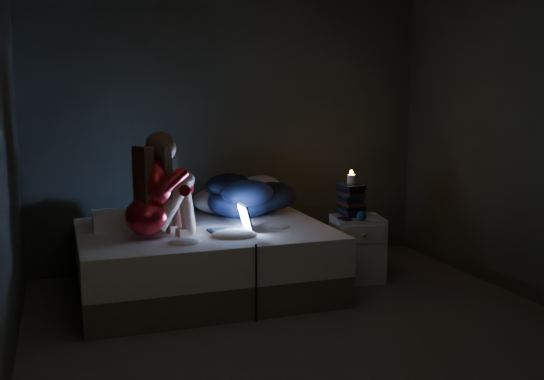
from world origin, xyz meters
name	(u,v)px	position (x,y,z in m)	size (l,w,h in m)	color
floor	(316,338)	(0.00, 0.00, -0.01)	(3.60, 3.80, 0.02)	#4B4440
wall_back	(233,121)	(0.00, 1.91, 1.30)	(3.60, 0.02, 2.60)	#30322D
bed	(205,260)	(-0.47, 1.10, 0.26)	(1.88, 1.41, 0.52)	beige
pillow	(122,219)	(-1.06, 1.32, 0.58)	(0.44, 0.31, 0.13)	white
woman	(146,186)	(-0.93, 0.87, 0.90)	(0.47, 0.31, 0.76)	#82000B
laptop	(229,218)	(-0.33, 0.90, 0.62)	(0.30, 0.21, 0.21)	black
clothes_pile	(242,193)	(-0.06, 1.48, 0.71)	(0.63, 0.50, 0.38)	navy
nightstand	(357,248)	(0.81, 1.02, 0.27)	(0.40, 0.36, 0.53)	silver
book_stack	(351,200)	(0.77, 1.08, 0.67)	(0.19, 0.25, 0.26)	black
candle	(351,180)	(0.77, 1.08, 0.84)	(0.07, 0.07, 0.08)	beige
phone	(348,219)	(0.67, 0.93, 0.54)	(0.07, 0.14, 0.01)	black
blue_orb	(365,216)	(0.79, 0.86, 0.57)	(0.08, 0.08, 0.08)	navy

